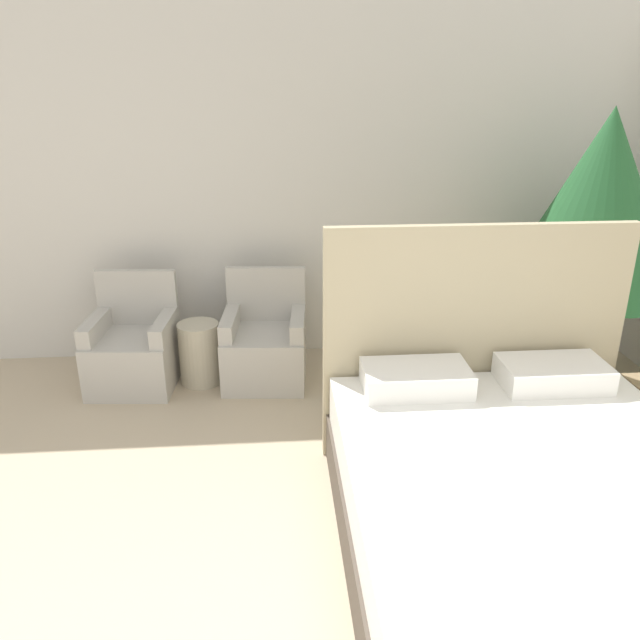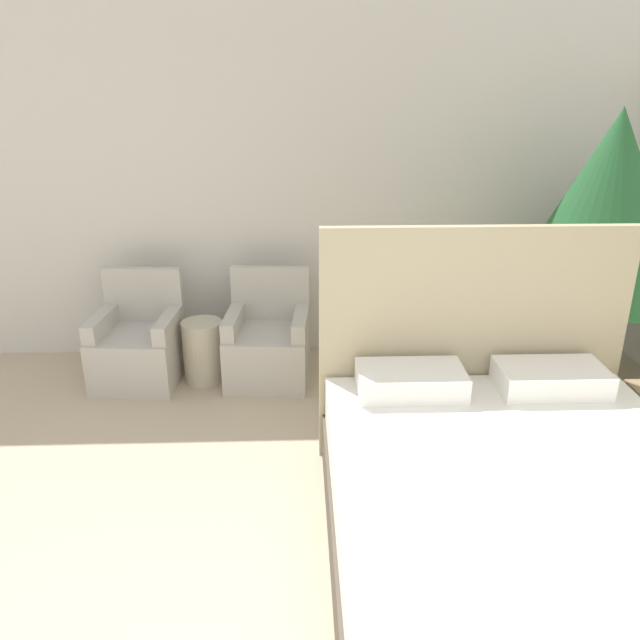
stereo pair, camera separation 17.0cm
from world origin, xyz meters
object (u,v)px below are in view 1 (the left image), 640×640
(side_table, at_px, (200,353))
(bed, at_px, (530,505))
(armchair_near_window_right, at_px, (265,348))
(armchair_near_window_left, at_px, (134,352))
(potted_palm, at_px, (599,209))

(side_table, bearing_deg, bed, -49.35)
(armchair_near_window_right, bearing_deg, armchair_near_window_left, -175.47)
(armchair_near_window_right, height_order, potted_palm, potted_palm)
(armchair_near_window_left, distance_m, side_table, 0.49)
(potted_palm, relative_size, side_table, 4.23)
(bed, bearing_deg, side_table, 130.65)
(armchair_near_window_left, xyz_separation_m, potted_palm, (3.30, -0.28, 1.09))
(bed, distance_m, armchair_near_window_left, 3.02)
(armchair_near_window_left, relative_size, potted_palm, 0.41)
(potted_palm, height_order, side_table, potted_palm)
(bed, xyz_separation_m, armchair_near_window_left, (-2.23, 2.03, -0.05))
(bed, distance_m, potted_palm, 2.30)
(side_table, bearing_deg, armchair_near_window_right, 0.03)
(potted_palm, bearing_deg, side_table, 174.31)
(bed, xyz_separation_m, potted_palm, (1.07, 1.75, 1.04))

